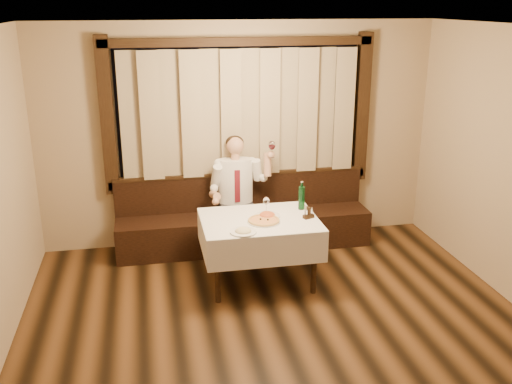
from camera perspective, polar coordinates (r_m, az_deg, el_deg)
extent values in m
cube|color=black|center=(5.12, 4.33, -17.57)|extent=(5.00, 6.00, 0.01)
cube|color=silver|center=(4.14, 5.30, 15.60)|extent=(5.00, 6.00, 0.01)
cube|color=tan|center=(7.25, -1.70, 5.72)|extent=(5.00, 0.01, 2.80)
cube|color=black|center=(7.17, -1.69, 8.02)|extent=(3.00, 0.02, 1.60)
cube|color=orange|center=(7.14, -7.23, 5.38)|extent=(0.50, 0.01, 0.40)
cube|color=black|center=(7.33, -1.58, 1.42)|extent=(3.30, 0.12, 0.10)
cube|color=black|center=(7.02, -1.70, 14.80)|extent=(3.30, 0.12, 0.10)
cube|color=black|center=(7.05, -14.68, 7.25)|extent=(0.16, 0.12, 1.90)
cube|color=black|center=(7.56, 10.54, 8.27)|extent=(0.16, 0.12, 1.90)
cube|color=#91825D|center=(7.07, -1.56, 7.88)|extent=(2.90, 0.08, 1.55)
cube|color=black|center=(7.30, -1.19, -3.86)|extent=(3.20, 0.60, 0.45)
cube|color=black|center=(7.37, -1.54, 0.08)|extent=(3.20, 0.12, 0.45)
cube|color=black|center=(7.29, -1.56, 1.90)|extent=(3.20, 0.14, 0.04)
cylinder|color=black|center=(5.96, -3.88, -7.92)|extent=(0.06, 0.06, 0.71)
cylinder|color=black|center=(6.16, 5.83, -7.06)|extent=(0.06, 0.06, 0.71)
cylinder|color=black|center=(6.63, -4.72, -5.11)|extent=(0.06, 0.06, 0.71)
cylinder|color=black|center=(6.81, 4.03, -4.44)|extent=(0.06, 0.06, 0.71)
cube|color=black|center=(6.22, 0.36, -2.93)|extent=(1.20, 0.90, 0.04)
cube|color=white|center=(6.21, 0.36, -2.74)|extent=(1.26, 0.96, 0.01)
cube|color=white|center=(5.85, 1.30, -6.01)|extent=(1.26, 0.01, 0.35)
cube|color=white|center=(6.71, -0.46, -2.67)|extent=(1.26, 0.01, 0.35)
cube|color=white|center=(6.19, -5.38, -4.64)|extent=(0.01, 0.96, 0.35)
cube|color=white|center=(6.42, 5.88, -3.78)|extent=(0.01, 0.96, 0.35)
cylinder|color=white|center=(6.12, 0.78, -2.96)|extent=(0.36, 0.36, 0.01)
cylinder|color=#C84D1E|center=(6.12, 0.78, -2.87)|extent=(0.33, 0.33, 0.01)
torus|color=tan|center=(6.12, 0.78, -2.83)|extent=(0.34, 0.34, 0.03)
sphere|color=black|center=(6.13, 0.45, -2.73)|extent=(0.02, 0.02, 0.02)
sphere|color=black|center=(6.12, 1.19, -2.79)|extent=(0.02, 0.02, 0.02)
cylinder|color=white|center=(6.27, 1.13, -2.41)|extent=(0.28, 0.28, 0.02)
ellipsoid|color=#B3481C|center=(6.25, 1.14, -2.00)|extent=(0.18, 0.18, 0.08)
cylinder|color=white|center=(5.85, -1.29, -4.02)|extent=(0.27, 0.27, 0.02)
ellipsoid|color=beige|center=(5.83, -1.29, -3.60)|extent=(0.17, 0.17, 0.08)
cylinder|color=#125523|center=(6.48, 4.58, -0.60)|extent=(0.07, 0.07, 0.27)
cylinder|color=#125523|center=(6.43, 4.61, 0.70)|extent=(0.03, 0.03, 0.06)
cylinder|color=silver|center=(6.42, 4.62, 1.01)|extent=(0.03, 0.03, 0.01)
cylinder|color=white|center=(6.37, 1.03, -2.14)|extent=(0.07, 0.07, 0.01)
cylinder|color=white|center=(6.35, 1.03, -1.69)|extent=(0.01, 0.01, 0.10)
ellipsoid|color=white|center=(6.32, 1.04, -0.88)|extent=(0.07, 0.07, 0.09)
cube|color=black|center=(6.26, 5.27, -2.44)|extent=(0.13, 0.10, 0.04)
cube|color=black|center=(6.23, 5.28, -1.88)|extent=(0.04, 0.06, 0.09)
cylinder|color=white|center=(6.22, 5.02, -2.12)|extent=(0.03, 0.03, 0.07)
cylinder|color=silver|center=(6.21, 5.03, -1.77)|extent=(0.03, 0.03, 0.01)
cylinder|color=white|center=(6.26, 5.53, -1.99)|extent=(0.03, 0.03, 0.07)
cylinder|color=silver|center=(6.25, 5.54, -1.65)|extent=(0.03, 0.03, 0.01)
cube|color=black|center=(7.06, -1.83, -1.99)|extent=(0.41, 0.46, 0.16)
cube|color=black|center=(6.96, -2.41, -5.06)|extent=(0.11, 0.12, 0.45)
cube|color=black|center=(6.99, -0.59, -4.92)|extent=(0.11, 0.12, 0.45)
ellipsoid|color=white|center=(7.09, -2.06, 1.15)|extent=(0.43, 0.27, 0.55)
cube|color=maroon|center=(6.97, -1.88, 0.57)|extent=(0.07, 0.01, 0.41)
cylinder|color=tan|center=(7.00, -2.09, 3.62)|extent=(0.10, 0.10, 0.08)
sphere|color=tan|center=(6.97, -2.10, 4.68)|extent=(0.21, 0.21, 0.21)
ellipsoid|color=black|center=(6.99, -2.15, 4.98)|extent=(0.22, 0.22, 0.17)
sphere|color=white|center=(7.00, -3.74, 2.81)|extent=(0.13, 0.13, 0.13)
sphere|color=white|center=(7.06, -0.44, 2.99)|extent=(0.13, 0.13, 0.13)
sphere|color=tan|center=(6.69, -4.07, -0.98)|extent=(0.09, 0.09, 0.09)
sphere|color=tan|center=(6.90, 1.50, 3.76)|extent=(0.10, 0.10, 0.10)
cylinder|color=white|center=(6.86, 1.56, 4.02)|extent=(0.01, 0.01, 0.11)
ellipsoid|color=white|center=(6.84, 1.56, 4.73)|extent=(0.09, 0.09, 0.11)
ellipsoid|color=#4C070F|center=(6.85, 1.56, 4.56)|extent=(0.07, 0.07, 0.06)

